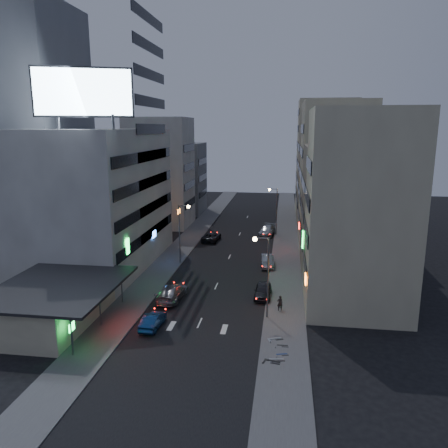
% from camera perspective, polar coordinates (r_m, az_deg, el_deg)
% --- Properties ---
extents(ground, '(180.00, 180.00, 0.00)m').
position_cam_1_polar(ground, '(39.12, -4.39, -15.24)').
color(ground, black).
rests_on(ground, ground).
extents(sidewalk_left, '(4.00, 120.00, 0.12)m').
position_cam_1_polar(sidewalk_left, '(68.14, -5.53, -3.00)').
color(sidewalk_left, '#4C4C4F').
rests_on(sidewalk_left, ground).
extents(sidewalk_right, '(4.00, 120.00, 0.12)m').
position_cam_1_polar(sidewalk_right, '(66.29, 8.06, -3.51)').
color(sidewalk_right, '#4C4C4F').
rests_on(sidewalk_right, ground).
extents(food_court, '(11.00, 13.00, 3.88)m').
position_cam_1_polar(food_court, '(44.83, -21.73, -9.62)').
color(food_court, beige).
rests_on(food_court, ground).
extents(white_building, '(14.00, 24.00, 18.00)m').
position_cam_1_polar(white_building, '(59.90, -16.40, 3.16)').
color(white_building, silver).
rests_on(white_building, ground).
extents(grey_tower, '(10.00, 14.00, 34.00)m').
position_cam_1_polar(grey_tower, '(66.05, -22.99, 10.49)').
color(grey_tower, slate).
rests_on(grey_tower, ground).
extents(shophouse_near, '(10.00, 11.00, 20.00)m').
position_cam_1_polar(shophouse_near, '(45.60, 17.16, 1.59)').
color(shophouse_near, beige).
rests_on(shophouse_near, ground).
extents(shophouse_mid, '(11.00, 12.00, 16.00)m').
position_cam_1_polar(shophouse_mid, '(57.22, 15.80, 1.76)').
color(shophouse_mid, gray).
rests_on(shophouse_mid, ground).
extents(shophouse_far, '(10.00, 14.00, 22.00)m').
position_cam_1_polar(shophouse_far, '(69.53, 14.16, 6.18)').
color(shophouse_far, beige).
rests_on(shophouse_far, ground).
extents(far_left_a, '(11.00, 10.00, 20.00)m').
position_cam_1_polar(far_left_a, '(82.54, -8.32, 6.66)').
color(far_left_a, silver).
rests_on(far_left_a, ground).
extents(far_left_b, '(12.00, 10.00, 15.00)m').
position_cam_1_polar(far_left_b, '(95.39, -6.37, 5.97)').
color(far_left_b, slate).
rests_on(far_left_b, ground).
extents(far_right_a, '(11.00, 12.00, 18.00)m').
position_cam_1_polar(far_right_a, '(84.63, 13.42, 5.91)').
color(far_right_a, gray).
rests_on(far_right_a, ground).
extents(far_right_b, '(12.00, 12.00, 24.00)m').
position_cam_1_polar(far_right_b, '(98.31, 13.08, 8.55)').
color(far_right_b, beige).
rests_on(far_right_b, ground).
extents(billboard, '(9.52, 3.75, 6.20)m').
position_cam_1_polar(billboard, '(48.54, -17.90, 16.02)').
color(billboard, '#595B60').
rests_on(billboard, white_building).
extents(street_lamp_right_near, '(1.60, 0.44, 8.02)m').
position_cam_1_polar(street_lamp_right_near, '(41.82, 5.24, -5.41)').
color(street_lamp_right_near, '#595B60').
rests_on(street_lamp_right_near, sidewalk_right).
extents(street_lamp_left, '(1.60, 0.44, 8.02)m').
position_cam_1_polar(street_lamp_left, '(58.83, -5.48, -0.16)').
color(street_lamp_left, '#595B60').
rests_on(street_lamp_left, sidewalk_left).
extents(street_lamp_right_far, '(1.60, 0.44, 8.02)m').
position_cam_1_polar(street_lamp_right_far, '(74.90, 6.61, 2.54)').
color(street_lamp_right_far, '#595B60').
rests_on(street_lamp_right_far, sidewalk_right).
extents(parked_car_right_near, '(1.86, 4.44, 1.50)m').
position_cam_1_polar(parked_car_right_near, '(48.41, 5.10, -8.67)').
color(parked_car_right_near, '#27282C').
rests_on(parked_car_right_near, ground).
extents(parked_car_right_mid, '(1.93, 4.70, 1.51)m').
position_cam_1_polar(parked_car_right_mid, '(58.75, 5.70, -4.83)').
color(parked_car_right_mid, '#9CA0A4').
rests_on(parked_car_right_mid, ground).
extents(parked_car_left, '(2.85, 5.38, 1.44)m').
position_cam_1_polar(parked_car_left, '(71.44, -1.65, -1.67)').
color(parked_car_left, black).
rests_on(parked_car_left, ground).
extents(parked_car_right_far, '(3.01, 5.86, 1.63)m').
position_cam_1_polar(parked_car_right_far, '(75.65, 5.66, -0.85)').
color(parked_car_right_far, '#9DA1A5').
rests_on(parked_car_right_far, ground).
extents(road_car_blue, '(1.61, 4.13, 1.34)m').
position_cam_1_polar(road_car_blue, '(41.95, -9.28, -12.36)').
color(road_car_blue, navy).
rests_on(road_car_blue, ground).
extents(road_car_silver, '(2.71, 5.84, 1.65)m').
position_cam_1_polar(road_car_silver, '(47.95, -6.77, -8.83)').
color(road_car_silver, '#999BA1').
rests_on(road_car_silver, ground).
extents(person, '(0.66, 0.53, 1.57)m').
position_cam_1_polar(person, '(44.99, 7.32, -10.20)').
color(person, black).
rests_on(person, sidewalk_right).
extents(scooter_black_a, '(1.06, 2.04, 1.19)m').
position_cam_1_polar(scooter_black_a, '(36.06, 7.49, -16.59)').
color(scooter_black_a, black).
rests_on(scooter_black_a, sidewalk_right).
extents(scooter_silver_a, '(0.85, 1.83, 1.07)m').
position_cam_1_polar(scooter_silver_a, '(36.57, 7.84, -16.27)').
color(scooter_silver_a, '#9A9CA1').
rests_on(scooter_silver_a, sidewalk_right).
extents(scooter_blue, '(0.95, 1.67, 0.97)m').
position_cam_1_polar(scooter_blue, '(37.39, 8.28, -15.68)').
color(scooter_blue, navy).
rests_on(scooter_blue, sidewalk_right).
extents(scooter_black_b, '(0.56, 1.60, 0.97)m').
position_cam_1_polar(scooter_black_b, '(38.60, 8.41, -14.74)').
color(scooter_black_b, black).
rests_on(scooter_black_b, sidewalk_right).
extents(scooter_silver_b, '(1.28, 1.98, 1.15)m').
position_cam_1_polar(scooter_silver_b, '(39.79, 7.49, -13.69)').
color(scooter_silver_b, '#A0A3A7').
rests_on(scooter_silver_b, sidewalk_right).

